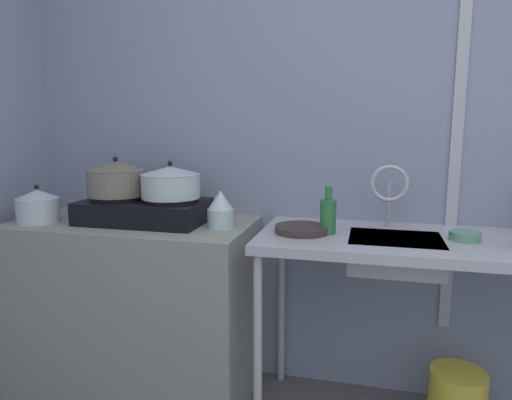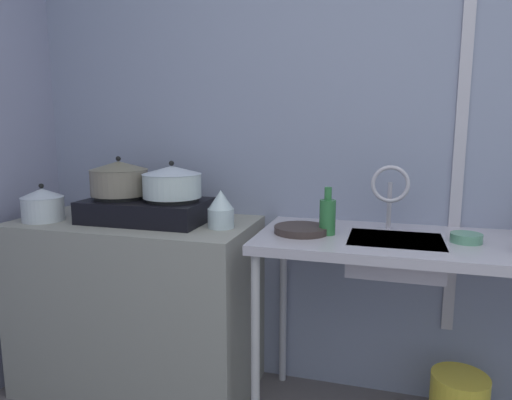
{
  "view_description": "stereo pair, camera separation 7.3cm",
  "coord_description": "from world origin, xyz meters",
  "px_view_note": "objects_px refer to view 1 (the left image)",
  "views": [
    {
      "loc": [
        -0.12,
        -0.42,
        1.33
      ],
      "look_at": [
        -0.61,
        1.51,
        0.99
      ],
      "focal_mm": 32.09,
      "sensor_mm": 36.0,
      "label": 1
    },
    {
      "loc": [
        -0.05,
        -0.4,
        1.33
      ],
      "look_at": [
        -0.61,
        1.51,
        0.99
      ],
      "focal_mm": 32.09,
      "sensor_mm": 36.0,
      "label": 2
    }
  ],
  "objects_px": {
    "stove": "(144,210)",
    "percolator": "(221,210)",
    "pot_on_left_burner": "(116,179)",
    "bottle_by_sink": "(328,215)",
    "pot_on_right_burner": "(171,182)",
    "small_bowl_on_drainboard": "(465,236)",
    "frying_pan": "(302,229)",
    "pot_beside_stove": "(38,206)",
    "faucet": "(389,187)",
    "sink_basin": "(395,253)"
  },
  "relations": [
    {
      "from": "stove",
      "to": "bottle_by_sink",
      "type": "xyz_separation_m",
      "value": [
        0.87,
        -0.02,
        0.02
      ]
    },
    {
      "from": "pot_beside_stove",
      "to": "sink_basin",
      "type": "bearing_deg",
      "value": 3.53
    },
    {
      "from": "frying_pan",
      "to": "small_bowl_on_drainboard",
      "type": "distance_m",
      "value": 0.66
    },
    {
      "from": "percolator",
      "to": "frying_pan",
      "type": "height_order",
      "value": "percolator"
    },
    {
      "from": "pot_on_left_burner",
      "to": "pot_beside_stove",
      "type": "bearing_deg",
      "value": -160.71
    },
    {
      "from": "stove",
      "to": "pot_on_right_burner",
      "type": "xyz_separation_m",
      "value": [
        0.14,
        -0.0,
        0.14
      ]
    },
    {
      "from": "pot_on_left_burner",
      "to": "faucet",
      "type": "distance_m",
      "value": 1.26
    },
    {
      "from": "pot_on_right_burner",
      "to": "percolator",
      "type": "distance_m",
      "value": 0.28
    },
    {
      "from": "pot_beside_stove",
      "to": "frying_pan",
      "type": "xyz_separation_m",
      "value": [
        1.25,
        0.1,
        -0.06
      ]
    },
    {
      "from": "faucet",
      "to": "bottle_by_sink",
      "type": "height_order",
      "value": "faucet"
    },
    {
      "from": "pot_on_left_burner",
      "to": "small_bowl_on_drainboard",
      "type": "distance_m",
      "value": 1.56
    },
    {
      "from": "small_bowl_on_drainboard",
      "to": "stove",
      "type": "bearing_deg",
      "value": -179.96
    },
    {
      "from": "small_bowl_on_drainboard",
      "to": "bottle_by_sink",
      "type": "bearing_deg",
      "value": -177.83
    },
    {
      "from": "percolator",
      "to": "faucet",
      "type": "distance_m",
      "value": 0.74
    },
    {
      "from": "pot_on_left_burner",
      "to": "percolator",
      "type": "bearing_deg",
      "value": -2.93
    },
    {
      "from": "stove",
      "to": "sink_basin",
      "type": "distance_m",
      "value": 1.15
    },
    {
      "from": "pot_on_left_burner",
      "to": "bottle_by_sink",
      "type": "bearing_deg",
      "value": -1.13
    },
    {
      "from": "pot_beside_stove",
      "to": "faucet",
      "type": "distance_m",
      "value": 1.62
    },
    {
      "from": "small_bowl_on_drainboard",
      "to": "pot_on_right_burner",
      "type": "bearing_deg",
      "value": -179.96
    },
    {
      "from": "percolator",
      "to": "faucet",
      "type": "xyz_separation_m",
      "value": [
        0.72,
        0.13,
        0.11
      ]
    },
    {
      "from": "percolator",
      "to": "frying_pan",
      "type": "xyz_separation_m",
      "value": [
        0.37,
        0.0,
        -0.07
      ]
    },
    {
      "from": "percolator",
      "to": "small_bowl_on_drainboard",
      "type": "xyz_separation_m",
      "value": [
        1.02,
        0.03,
        -0.07
      ]
    },
    {
      "from": "percolator",
      "to": "bottle_by_sink",
      "type": "height_order",
      "value": "bottle_by_sink"
    },
    {
      "from": "pot_on_left_burner",
      "to": "frying_pan",
      "type": "relative_size",
      "value": 1.19
    },
    {
      "from": "pot_beside_stove",
      "to": "sink_basin",
      "type": "distance_m",
      "value": 1.64
    },
    {
      "from": "pot_on_left_burner",
      "to": "pot_on_right_burner",
      "type": "distance_m",
      "value": 0.28
    },
    {
      "from": "small_bowl_on_drainboard",
      "to": "frying_pan",
      "type": "bearing_deg",
      "value": -177.58
    },
    {
      "from": "pot_on_left_burner",
      "to": "faucet",
      "type": "bearing_deg",
      "value": 4.6
    },
    {
      "from": "pot_on_right_burner",
      "to": "bottle_by_sink",
      "type": "xyz_separation_m",
      "value": [
        0.73,
        -0.02,
        -0.12
      ]
    },
    {
      "from": "pot_on_left_burner",
      "to": "sink_basin",
      "type": "distance_m",
      "value": 1.31
    },
    {
      "from": "small_bowl_on_drainboard",
      "to": "bottle_by_sink",
      "type": "distance_m",
      "value": 0.55
    },
    {
      "from": "faucet",
      "to": "small_bowl_on_drainboard",
      "type": "height_order",
      "value": "faucet"
    },
    {
      "from": "pot_beside_stove",
      "to": "stove",
      "type": "bearing_deg",
      "value": 14.03
    },
    {
      "from": "stove",
      "to": "percolator",
      "type": "relative_size",
      "value": 3.4
    },
    {
      "from": "stove",
      "to": "percolator",
      "type": "xyz_separation_m",
      "value": [
        0.39,
        -0.03,
        0.03
      ]
    },
    {
      "from": "pot_on_left_burner",
      "to": "frying_pan",
      "type": "xyz_separation_m",
      "value": [
        0.9,
        -0.03,
        -0.19
      ]
    },
    {
      "from": "pot_beside_stove",
      "to": "sink_basin",
      "type": "xyz_separation_m",
      "value": [
        1.63,
        0.1,
        -0.15
      ]
    },
    {
      "from": "pot_on_left_burner",
      "to": "pot_on_right_burner",
      "type": "bearing_deg",
      "value": -0.0
    },
    {
      "from": "percolator",
      "to": "faucet",
      "type": "relative_size",
      "value": 0.59
    },
    {
      "from": "stove",
      "to": "pot_on_right_burner",
      "type": "height_order",
      "value": "pot_on_right_burner"
    },
    {
      "from": "bottle_by_sink",
      "to": "pot_on_right_burner",
      "type": "bearing_deg",
      "value": 178.44
    },
    {
      "from": "stove",
      "to": "frying_pan",
      "type": "relative_size",
      "value": 2.51
    },
    {
      "from": "pot_beside_stove",
      "to": "faucet",
      "type": "height_order",
      "value": "faucet"
    },
    {
      "from": "stove",
      "to": "faucet",
      "type": "relative_size",
      "value": 2.01
    },
    {
      "from": "frying_pan",
      "to": "small_bowl_on_drainboard",
      "type": "height_order",
      "value": "small_bowl_on_drainboard"
    },
    {
      "from": "sink_basin",
      "to": "small_bowl_on_drainboard",
      "type": "distance_m",
      "value": 0.28
    },
    {
      "from": "pot_on_left_burner",
      "to": "percolator",
      "type": "relative_size",
      "value": 1.62
    },
    {
      "from": "pot_beside_stove",
      "to": "small_bowl_on_drainboard",
      "type": "bearing_deg",
      "value": 3.71
    },
    {
      "from": "pot_beside_stove",
      "to": "faucet",
      "type": "relative_size",
      "value": 0.68
    },
    {
      "from": "stove",
      "to": "sink_basin",
      "type": "xyz_separation_m",
      "value": [
        1.15,
        -0.02,
        -0.12
      ]
    }
  ]
}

